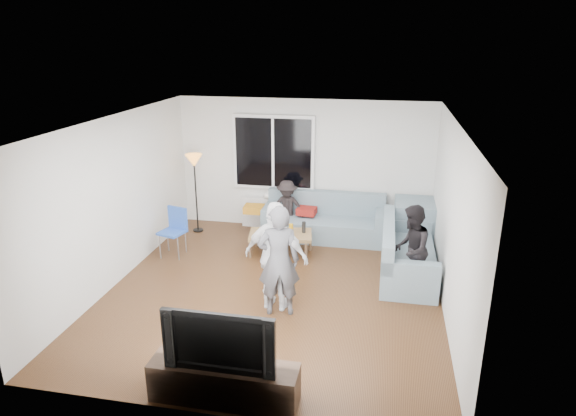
% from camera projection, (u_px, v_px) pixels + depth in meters
% --- Properties ---
extents(floor, '(5.00, 5.50, 0.04)m').
position_uv_depth(floor, '(274.00, 292.00, 7.77)').
color(floor, '#56351C').
rests_on(floor, ground).
extents(ceiling, '(5.00, 5.50, 0.04)m').
position_uv_depth(ceiling, '(272.00, 120.00, 6.92)').
color(ceiling, white).
rests_on(ceiling, ground).
extents(wall_back, '(5.00, 0.04, 2.60)m').
position_uv_depth(wall_back, '(304.00, 165.00, 9.91)').
color(wall_back, silver).
rests_on(wall_back, ground).
extents(wall_front, '(5.00, 0.04, 2.60)m').
position_uv_depth(wall_front, '(209.00, 305.00, 4.77)').
color(wall_front, silver).
rests_on(wall_front, ground).
extents(wall_left, '(0.04, 5.50, 2.60)m').
position_uv_depth(wall_left, '(115.00, 201.00, 7.80)').
color(wall_left, silver).
rests_on(wall_left, ground).
extents(wall_right, '(0.04, 5.50, 2.60)m').
position_uv_depth(wall_right, '(453.00, 223.00, 6.88)').
color(wall_right, silver).
rests_on(wall_right, ground).
extents(window_frame, '(1.62, 0.06, 1.47)m').
position_uv_depth(window_frame, '(274.00, 153.00, 9.87)').
color(window_frame, white).
rests_on(window_frame, wall_back).
extents(window_glass, '(1.50, 0.02, 1.35)m').
position_uv_depth(window_glass, '(273.00, 153.00, 9.83)').
color(window_glass, black).
rests_on(window_glass, window_frame).
extents(window_mullion, '(0.05, 0.03, 1.35)m').
position_uv_depth(window_mullion, '(273.00, 153.00, 9.82)').
color(window_mullion, white).
rests_on(window_mullion, window_frame).
extents(radiator, '(1.30, 0.12, 0.62)m').
position_uv_depth(radiator, '(274.00, 213.00, 10.23)').
color(radiator, silver).
rests_on(radiator, floor).
extents(potted_plant, '(0.22, 0.18, 0.38)m').
position_uv_depth(potted_plant, '(284.00, 190.00, 10.00)').
color(potted_plant, '#265F26').
rests_on(potted_plant, radiator).
extents(vase, '(0.19, 0.19, 0.18)m').
position_uv_depth(vase, '(268.00, 194.00, 10.10)').
color(vase, white).
rests_on(vase, radiator).
extents(sofa_back_section, '(2.30, 0.85, 0.85)m').
position_uv_depth(sofa_back_section, '(324.00, 217.00, 9.65)').
color(sofa_back_section, slate).
rests_on(sofa_back_section, floor).
extents(sofa_right_section, '(2.00, 0.85, 0.85)m').
position_uv_depth(sofa_right_section, '(408.00, 250.00, 8.18)').
color(sofa_right_section, slate).
rests_on(sofa_right_section, floor).
extents(sofa_corner, '(0.85, 0.85, 0.85)m').
position_uv_depth(sofa_corner, '(417.00, 223.00, 9.33)').
color(sofa_corner, slate).
rests_on(sofa_corner, floor).
extents(cushion_yellow, '(0.39, 0.33, 0.14)m').
position_uv_depth(cushion_yellow, '(254.00, 209.00, 9.85)').
color(cushion_yellow, '#C57E1C').
rests_on(cushion_yellow, sofa_back_section).
extents(cushion_red, '(0.39, 0.33, 0.13)m').
position_uv_depth(cushion_red, '(307.00, 211.00, 9.74)').
color(cushion_red, maroon).
rests_on(cushion_red, sofa_back_section).
extents(coffee_table, '(1.18, 0.77, 0.40)m').
position_uv_depth(coffee_table, '(281.00, 244.00, 9.00)').
color(coffee_table, '#9D7D4C').
rests_on(coffee_table, floor).
extents(pitcher, '(0.17, 0.17, 0.17)m').
position_uv_depth(pitcher, '(278.00, 228.00, 8.95)').
color(pitcher, maroon).
rests_on(pitcher, coffee_table).
extents(side_chair, '(0.49, 0.49, 0.86)m').
position_uv_depth(side_chair, '(172.00, 233.00, 8.87)').
color(side_chair, blue).
rests_on(side_chair, floor).
extents(floor_lamp, '(0.32, 0.32, 1.56)m').
position_uv_depth(floor_lamp, '(196.00, 194.00, 9.89)').
color(floor_lamp, orange).
rests_on(floor_lamp, floor).
extents(player_left, '(0.65, 0.50, 1.60)m').
position_uv_depth(player_left, '(279.00, 261.00, 6.90)').
color(player_left, '#48484C').
rests_on(player_left, floor).
extents(player_right, '(0.99, 0.54, 1.60)m').
position_uv_depth(player_right, '(276.00, 257.00, 7.03)').
color(player_right, white).
rests_on(player_right, floor).
extents(spectator_right, '(0.59, 0.72, 1.37)m').
position_uv_depth(spectator_right, '(411.00, 249.00, 7.55)').
color(spectator_right, black).
rests_on(spectator_right, floor).
extents(spectator_back, '(0.73, 0.44, 1.11)m').
position_uv_depth(spectator_back, '(287.00, 208.00, 9.77)').
color(spectator_back, black).
rests_on(spectator_back, floor).
extents(tv_console, '(1.60, 0.40, 0.44)m').
position_uv_depth(tv_console, '(224.00, 382.00, 5.37)').
color(tv_console, '#37251B').
rests_on(tv_console, floor).
extents(television, '(1.19, 0.16, 0.68)m').
position_uv_depth(television, '(222.00, 337.00, 5.19)').
color(television, black).
rests_on(television, tv_console).
extents(bottle_b, '(0.08, 0.08, 0.27)m').
position_uv_depth(bottle_b, '(272.00, 227.00, 8.84)').
color(bottle_b, green).
rests_on(bottle_b, coffee_table).
extents(bottle_d, '(0.07, 0.07, 0.21)m').
position_uv_depth(bottle_d, '(291.00, 230.00, 8.80)').
color(bottle_d, orange).
rests_on(bottle_d, coffee_table).
extents(bottle_e, '(0.07, 0.07, 0.20)m').
position_uv_depth(bottle_e, '(304.00, 227.00, 8.94)').
color(bottle_e, black).
rests_on(bottle_e, coffee_table).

